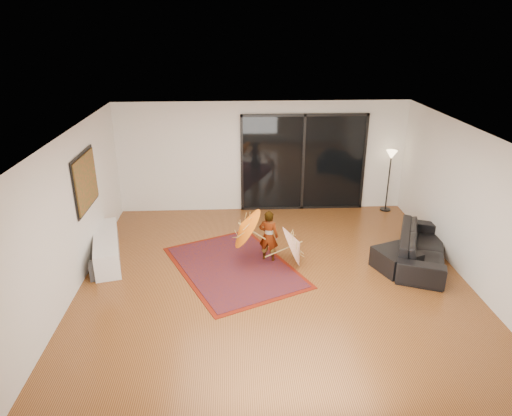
{
  "coord_description": "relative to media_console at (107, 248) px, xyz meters",
  "views": [
    {
      "loc": [
        -0.71,
        -7.19,
        4.4
      ],
      "look_at": [
        -0.29,
        0.86,
        1.1
      ],
      "focal_mm": 32.0,
      "sensor_mm": 36.0,
      "label": 1
    }
  ],
  "objects": [
    {
      "name": "wall_right",
      "position": [
        6.75,
        -1.01,
        1.1
      ],
      "size": [
        0.0,
        7.0,
        7.0
      ],
      "primitive_type": "plane",
      "rotation": [
        1.57,
        0.0,
        -1.57
      ],
      "color": "silver",
      "rests_on": "floor"
    },
    {
      "name": "media_console",
      "position": [
        0.0,
        0.0,
        0.0
      ],
      "size": [
        0.89,
        1.87,
        0.5
      ],
      "primitive_type": "cube",
      "rotation": [
        0.0,
        0.0,
        0.25
      ],
      "color": "white",
      "rests_on": "floor"
    },
    {
      "name": "parasol_white",
      "position": [
        3.8,
        -0.37,
        0.25
      ],
      "size": [
        0.51,
        0.82,
        0.9
      ],
      "rotation": [
        0.0,
        1.15,
        0.0
      ],
      "color": "white",
      "rests_on": "floor"
    },
    {
      "name": "sofa",
      "position": [
        6.2,
        -0.42,
        0.06
      ],
      "size": [
        1.61,
        2.32,
        0.63
      ],
      "primitive_type": "imported",
      "rotation": [
        0.0,
        0.0,
        1.18
      ],
      "color": "black",
      "rests_on": "floor"
    },
    {
      "name": "child",
      "position": [
        3.2,
        -0.22,
        0.28
      ],
      "size": [
        0.45,
        0.36,
        1.06
      ],
      "primitive_type": "imported",
      "rotation": [
        0.0,
        0.0,
        2.81
      ],
      "color": "#999999",
      "rests_on": "floor"
    },
    {
      "name": "speaker",
      "position": [
        0.0,
        -0.73,
        -0.1
      ],
      "size": [
        0.33,
        0.33,
        0.31
      ],
      "primitive_type": "cube",
      "rotation": [
        0.0,
        0.0,
        0.23
      ],
      "color": "#424244",
      "rests_on": "floor"
    },
    {
      "name": "floor_lamp",
      "position": [
        6.35,
        2.24,
        0.96
      ],
      "size": [
        0.26,
        0.26,
        1.54
      ],
      "color": "black",
      "rests_on": "floor"
    },
    {
      "name": "wall_front",
      "position": [
        3.25,
        -4.51,
        1.1
      ],
      "size": [
        7.0,
        0.0,
        7.0
      ],
      "primitive_type": "plane",
      "rotation": [
        -1.57,
        0.0,
        0.0
      ],
      "color": "silver",
      "rests_on": "floor"
    },
    {
      "name": "floor",
      "position": [
        3.25,
        -1.01,
        -0.25
      ],
      "size": [
        7.0,
        7.0,
        0.0
      ],
      "primitive_type": "plane",
      "color": "brown",
      "rests_on": "ground"
    },
    {
      "name": "wall_back",
      "position": [
        3.25,
        2.49,
        1.1
      ],
      "size": [
        7.0,
        0.0,
        7.0
      ],
      "primitive_type": "plane",
      "rotation": [
        1.57,
        0.0,
        0.0
      ],
      "color": "silver",
      "rests_on": "floor"
    },
    {
      "name": "ceiling",
      "position": [
        3.25,
        -1.01,
        2.45
      ],
      "size": [
        7.0,
        7.0,
        0.0
      ],
      "primitive_type": "plane",
      "rotation": [
        3.14,
        0.0,
        0.0
      ],
      "color": "white",
      "rests_on": "wall_back"
    },
    {
      "name": "wall_left",
      "position": [
        -0.25,
        -1.01,
        1.1
      ],
      "size": [
        0.0,
        7.0,
        7.0
      ],
      "primitive_type": "plane",
      "rotation": [
        1.57,
        0.0,
        1.57
      ],
      "color": "silver",
      "rests_on": "floor"
    },
    {
      "name": "ottoman",
      "position": [
        5.6,
        -0.7,
        -0.05
      ],
      "size": [
        0.92,
        0.92,
        0.4
      ],
      "primitive_type": "cube",
      "rotation": [
        0.0,
        0.0,
        0.38
      ],
      "color": "black",
      "rests_on": "floor"
    },
    {
      "name": "painting",
      "position": [
        -0.21,
        -0.01,
        1.4
      ],
      "size": [
        0.04,
        1.28,
        1.08
      ],
      "color": "black",
      "rests_on": "wall_left"
    },
    {
      "name": "persian_rug",
      "position": [
        2.52,
        -0.47,
        -0.24
      ],
      "size": [
        2.96,
        3.34,
        0.02
      ],
      "rotation": [
        0.0,
        0.0,
        0.43
      ],
      "color": "#621408",
      "rests_on": "floor"
    },
    {
      "name": "parasol_orange",
      "position": [
        2.65,
        -0.27,
        0.48
      ],
      "size": [
        0.63,
        0.86,
        0.89
      ],
      "rotation": [
        0.0,
        -0.97,
        0.0
      ],
      "color": "orange",
      "rests_on": "child"
    },
    {
      "name": "sliding_door",
      "position": [
        4.25,
        2.46,
        0.95
      ],
      "size": [
        3.06,
        0.07,
        2.4
      ],
      "color": "black",
      "rests_on": "wall_back"
    }
  ]
}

